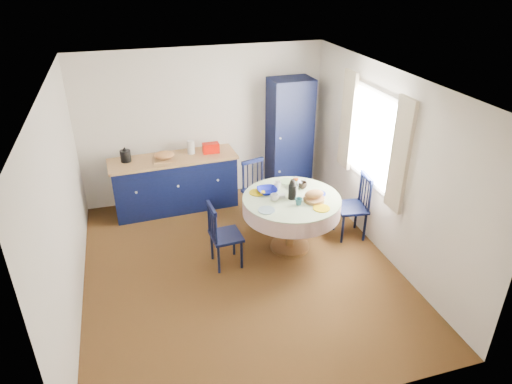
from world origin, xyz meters
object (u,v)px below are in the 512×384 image
at_px(pantry_cabinet, 289,137).
at_px(mug_d, 277,185).
at_px(kitchen_counter, 175,182).
at_px(mug_b, 299,202).
at_px(chair_right, 354,206).
at_px(dining_table, 292,206).
at_px(mug_a, 274,197).
at_px(mug_c, 303,185).
at_px(chair_far, 257,190).
at_px(cobalt_bowl, 267,191).
at_px(chair_left, 223,235).

relative_size(pantry_cabinet, mug_d, 17.87).
xyz_separation_m(kitchen_counter, mug_b, (1.40, -1.84, 0.39)).
height_order(pantry_cabinet, chair_right, pantry_cabinet).
bearing_deg(dining_table, kitchen_counter, 130.33).
height_order(mug_a, mug_b, mug_b).
relative_size(dining_table, mug_c, 10.77).
relative_size(chair_right, mug_a, 8.51).
bearing_deg(chair_far, cobalt_bowl, -110.97).
relative_size(chair_right, mug_d, 8.84).
bearing_deg(kitchen_counter, mug_c, -43.84).
xyz_separation_m(chair_right, mug_c, (-0.75, 0.16, 0.36)).
bearing_deg(pantry_cabinet, mug_b, -108.86).
bearing_deg(cobalt_bowl, mug_a, -83.72).
height_order(dining_table, mug_d, dining_table).
relative_size(kitchen_counter, chair_far, 2.16).
height_order(kitchen_counter, mug_d, kitchen_counter).
bearing_deg(chair_far, chair_right, -52.45).
bearing_deg(mug_c, mug_b, -117.76).
xyz_separation_m(chair_far, chair_right, (1.19, -0.92, 0.02)).
bearing_deg(mug_b, chair_right, 15.18).
distance_m(chair_right, mug_b, 1.07).
distance_m(dining_table, chair_left, 1.02).
bearing_deg(chair_far, mug_b, -94.69).
relative_size(kitchen_counter, mug_b, 20.26).
xyz_separation_m(mug_a, cobalt_bowl, (-0.03, 0.24, -0.01)).
distance_m(pantry_cabinet, chair_right, 1.79).
height_order(pantry_cabinet, mug_d, pantry_cabinet).
height_order(chair_left, mug_c, chair_left).
distance_m(chair_right, cobalt_bowl, 1.33).
distance_m(mug_b, mug_c, 0.48).
bearing_deg(chair_right, mug_a, -79.94).
bearing_deg(mug_c, pantry_cabinet, 76.69).
relative_size(chair_left, cobalt_bowl, 3.35).
relative_size(kitchen_counter, mug_a, 17.56).
bearing_deg(cobalt_bowl, chair_left, -154.43).
bearing_deg(pantry_cabinet, chair_right, -78.92).
distance_m(dining_table, chair_far, 1.02).
height_order(mug_a, cobalt_bowl, mug_a).
xyz_separation_m(kitchen_counter, mug_c, (1.62, -1.41, 0.40)).
distance_m(kitchen_counter, pantry_cabinet, 2.05).
height_order(pantry_cabinet, mug_a, pantry_cabinet).
xyz_separation_m(chair_far, mug_c, (0.44, -0.75, 0.38)).
bearing_deg(mug_c, chair_right, -12.28).
bearing_deg(chair_right, cobalt_bowl, -90.58).
bearing_deg(chair_far, kitchen_counter, 136.19).
distance_m(chair_right, mug_c, 0.85).
height_order(kitchen_counter, mug_c, kitchen_counter).
xyz_separation_m(mug_c, cobalt_bowl, (-0.52, 0.01, -0.02)).
bearing_deg(mug_a, pantry_cabinet, 64.01).
relative_size(dining_table, mug_b, 13.36).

